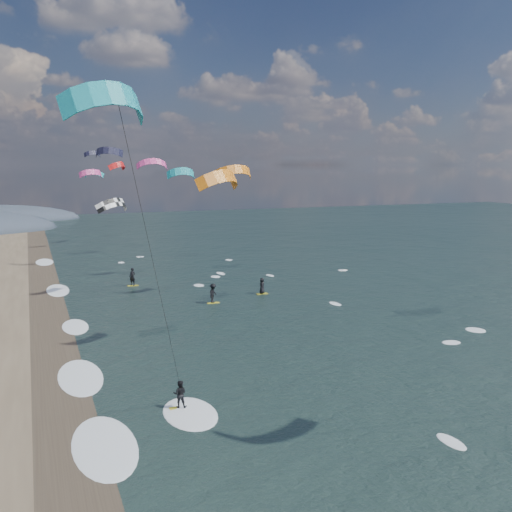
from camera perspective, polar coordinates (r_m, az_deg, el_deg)
name	(u,v)px	position (r m, az deg, el deg)	size (l,w,h in m)	color
ground	(387,466)	(25.47, 12.98, -19.77)	(260.00, 260.00, 0.00)	black
wet_sand_strip	(64,415)	(30.70, -18.61, -14.81)	(3.00, 240.00, 0.00)	#382D23
kitesurfer_near_b	(147,230)	(23.26, -10.86, 2.60)	(6.81, 8.60, 15.58)	gold
far_kitesurfers	(205,287)	(53.50, -5.08, -3.15)	(11.96, 11.13, 1.85)	gold
bg_kite_field	(133,167)	(73.52, -12.23, 8.69)	(13.55, 79.73, 6.90)	black
shoreline_surf	(81,378)	(35.16, -17.09, -11.62)	(2.40, 79.40, 0.11)	white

